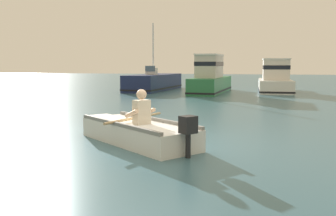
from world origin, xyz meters
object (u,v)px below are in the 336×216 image
(rowboat_with_person, at_px, (136,131))
(moored_boat_navy, at_px, (154,83))
(moored_boat_green, at_px, (210,79))
(moored_boat_white, at_px, (275,80))

(rowboat_with_person, distance_m, moored_boat_navy, 16.85)
(moored_boat_navy, xyz_separation_m, moored_boat_green, (3.97, -1.47, 0.34))
(rowboat_with_person, bearing_deg, moored_boat_white, 77.12)
(moored_boat_green, bearing_deg, rowboat_with_person, -89.66)
(rowboat_with_person, height_order, moored_boat_green, moored_boat_green)
(rowboat_with_person, xyz_separation_m, moored_boat_navy, (-4.05, 16.36, 0.26))
(moored_boat_navy, relative_size, moored_boat_white, 1.23)
(rowboat_with_person, height_order, moored_boat_white, moored_boat_white)
(moored_boat_navy, bearing_deg, moored_boat_white, 1.69)
(moored_boat_navy, height_order, moored_boat_white, moored_boat_navy)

